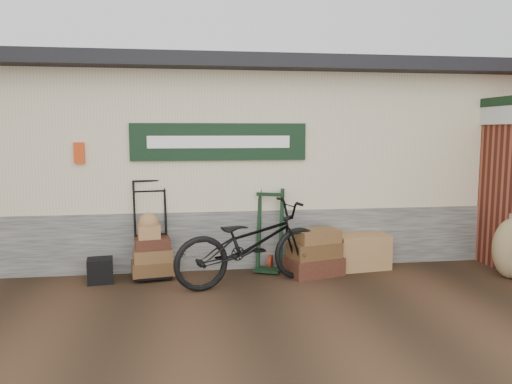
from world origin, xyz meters
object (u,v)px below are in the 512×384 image
Objects in this scene: green_barrow at (269,230)px; suitcase_stack at (314,252)px; porter_trolley at (151,228)px; bicycle at (251,239)px; black_trunk at (100,270)px; wicker_hamper at (360,251)px.

suitcase_stack is (0.61, -0.33, -0.28)m from green_barrow.
porter_trolley is 1.15× the size of green_barrow.
porter_trolley reaches higher than green_barrow.
porter_trolley is at bearing -155.83° from green_barrow.
bicycle is at bearing -162.07° from suitcase_stack.
black_trunk is 0.16× the size of bicycle.
porter_trolley reaches higher than suitcase_stack.
green_barrow is at bearing -7.55° from porter_trolley.
bicycle reaches higher than wicker_hamper.
wicker_hamper is 0.37× the size of bicycle.
wicker_hamper is (0.80, 0.28, -0.08)m from suitcase_stack.
bicycle reaches higher than suitcase_stack.
black_trunk is at bearing -176.75° from wicker_hamper.
black_trunk is (-0.70, -0.24, -0.54)m from porter_trolley.
porter_trolley reaches higher than black_trunk.
suitcase_stack is 2.26× the size of black_trunk.
green_barrow is 3.61× the size of black_trunk.
bicycle is (2.08, -0.37, 0.47)m from black_trunk.
porter_trolley is 1.74× the size of wicker_hamper.
green_barrow is 1.60× the size of suitcase_stack.
wicker_hamper is (1.41, -0.05, -0.35)m from green_barrow.
wicker_hamper is 1.91m from bicycle.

